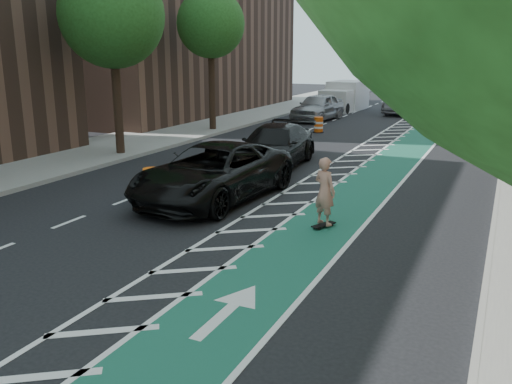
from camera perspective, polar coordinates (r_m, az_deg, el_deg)
The scene contains 18 objects.
ground at distance 13.29m, azimuth -9.03°, elevation -4.95°, with size 120.00×120.00×0.00m, color black.
bike_lane at distance 21.20m, azimuth 13.30°, elevation 2.27°, with size 2.00×90.00×0.01m, color #1A5D41.
buffer_strip at distance 21.54m, azimuth 9.40°, elevation 2.66°, with size 1.40×90.00×0.01m, color silver.
sidewalk_left at distance 26.60m, azimuth -14.09°, elevation 4.85°, with size 5.00×90.00×0.15m, color gray.
curb_right at distance 20.78m, azimuth 24.28°, elevation 1.31°, with size 0.12×90.00×0.16m, color gray.
curb_left at distance 25.15m, azimuth -9.72°, elevation 4.54°, with size 0.12×90.00×0.16m, color gray.
tree_l_c at distance 23.72m, azimuth -14.99°, elevation 17.49°, with size 4.20×4.20×7.90m.
tree_l_d at distance 30.33m, azimuth -4.88°, elevation 17.21°, with size 4.20×4.20×7.90m.
skateboard at distance 14.05m, azimuth 7.13°, elevation -3.44°, with size 0.49×0.75×0.10m.
skateboarder at distance 13.80m, azimuth 7.25°, elevation 0.08°, with size 0.64×0.42×1.75m, color tan.
suv_near at distance 16.45m, azimuth -4.45°, elevation 2.08°, with size 2.80×6.07×1.69m, color black.
suv_far at distance 21.17m, azimuth 1.91°, elevation 4.82°, with size 2.23×5.49×1.59m, color black.
car_silver at distance 35.65m, azimuth 6.53°, elevation 8.88°, with size 2.04×5.06×1.72m, color #939398.
car_grey at distance 40.56m, azimuth 15.32°, elevation 9.13°, with size 1.78×5.12×1.69m, color slate.
box_truck at distance 42.17m, azimuth 9.33°, elevation 9.85°, with size 2.60×5.27×2.14m.
barrel_a at distance 16.99m, azimuth -10.88°, elevation 0.85°, with size 0.68×0.68×0.93m.
barrel_b at distance 22.09m, azimuth 0.81°, elevation 4.38°, with size 0.73×0.73×0.99m.
barrel_c at distance 30.37m, azimuth 6.60°, elevation 7.00°, with size 0.62×0.62×0.85m.
Camera 1 is at (7.11, -10.32, 4.43)m, focal length 38.00 mm.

